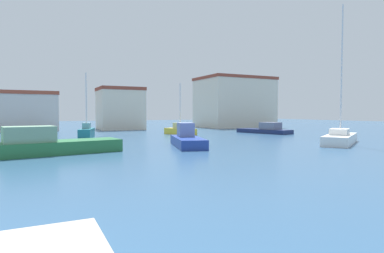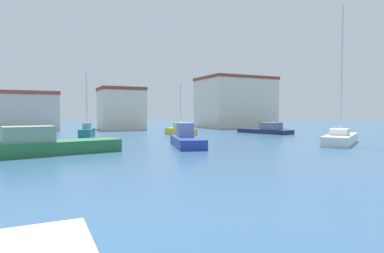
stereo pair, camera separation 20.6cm
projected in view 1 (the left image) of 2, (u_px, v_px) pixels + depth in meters
name	position (u px, v px, depth m)	size (l,w,h in m)	color
water	(193.00, 142.00, 28.90)	(160.00, 160.00, 0.00)	#2D5175
sailboat_teal_distant_north	(87.00, 132.00, 33.08)	(2.23, 4.32, 6.67)	#1E707A
sailboat_white_far_left	(340.00, 137.00, 26.90)	(7.17, 5.46, 11.53)	white
motorboat_navy_far_right	(266.00, 130.00, 40.61)	(4.09, 7.43, 1.40)	#19234C
motorboat_green_mid_harbor	(45.00, 145.00, 20.04)	(9.04, 3.68, 1.79)	#28703D
motorboat_blue_distant_east	(187.00, 139.00, 25.02)	(3.47, 6.36, 1.81)	#233D93
sailboat_yellow_inner_mooring	(180.00, 130.00, 38.11)	(2.62, 4.58, 6.06)	gold
yacht_club	(14.00, 111.00, 46.99)	(11.61, 10.07, 5.62)	beige
waterfront_apartments	(120.00, 108.00, 50.14)	(6.66, 6.12, 6.49)	beige
warehouse_block	(234.00, 102.00, 57.98)	(12.46, 9.33, 8.88)	beige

